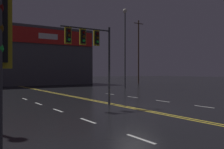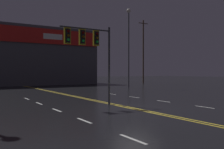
% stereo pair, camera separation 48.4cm
% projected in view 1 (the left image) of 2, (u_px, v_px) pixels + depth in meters
% --- Properties ---
extents(ground_plane, '(200.00, 200.00, 0.00)m').
position_uv_depth(ground_plane, '(135.00, 108.00, 14.77)').
color(ground_plane, black).
extents(road_markings, '(12.16, 60.00, 0.01)m').
position_uv_depth(road_markings, '(156.00, 110.00, 14.22)').
color(road_markings, gold).
rests_on(road_markings, ground).
extents(traffic_signal_median, '(3.49, 0.36, 5.14)m').
position_uv_depth(traffic_signal_median, '(89.00, 43.00, 15.71)').
color(traffic_signal_median, '#38383D').
rests_on(traffic_signal_median, ground).
extents(streetlight_median_approach, '(0.56, 0.56, 10.89)m').
position_uv_depth(streetlight_median_approach, '(125.00, 38.00, 34.24)').
color(streetlight_median_approach, '#59595E').
rests_on(streetlight_median_approach, ground).
extents(building_backdrop, '(25.70, 10.23, 9.72)m').
position_uv_depth(building_backdrop, '(12.00, 56.00, 42.50)').
color(building_backdrop, '#4C4C51').
rests_on(building_backdrop, ground).
extents(utility_pole_row, '(45.62, 0.26, 12.17)m').
position_uv_depth(utility_pole_row, '(23.00, 44.00, 36.13)').
color(utility_pole_row, '#4C3828').
rests_on(utility_pole_row, ground).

